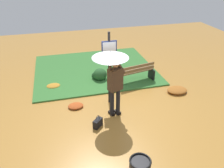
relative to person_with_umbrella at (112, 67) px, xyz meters
The scene contains 10 objects.
ground_plane 1.58m from the person_with_umbrella, 105.72° to the right, with size 18.00×18.00×0.00m, color #B27A33.
grass_verge 3.56m from the person_with_umbrella, 91.34° to the right, with size 4.80×4.00×0.05m.
person_with_umbrella is the anchor object (origin of this frame).
info_sign_post 0.70m from the person_with_umbrella, 96.50° to the right, with size 0.44×0.07×2.30m.
handbag 1.57m from the person_with_umbrella, 38.01° to the left, with size 0.31×0.31×0.37m.
park_bench 2.50m from the person_with_umbrella, 127.48° to the right, with size 1.41×0.64×0.75m.
shrub_cluster 2.65m from the person_with_umbrella, 91.98° to the right, with size 0.56×0.51×0.46m.
leaf_pile_near_person 1.93m from the person_with_umbrella, 34.05° to the right, with size 0.47×0.38×0.10m.
leaf_pile_by_bench 2.99m from the person_with_umbrella, 163.78° to the right, with size 0.69×0.55×0.15m.
leaf_pile_far_path 3.09m from the person_with_umbrella, 52.66° to the right, with size 0.48×0.38×0.10m.
Camera 1 is at (1.45, 5.54, 4.06)m, focal length 36.39 mm.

